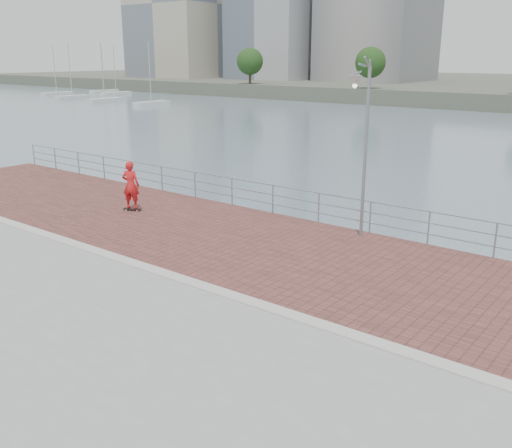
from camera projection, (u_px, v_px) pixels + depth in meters
The scene contains 9 objects.
water at pixel (211, 358), 15.39m from camera, with size 400.00×400.00×0.00m, color slate.
seawall at pixel (40, 414), 11.33m from camera, with size 40.00×24.00×2.00m, color gray.
brick_lane at pixel (288, 252), 17.54m from camera, with size 40.00×6.80×0.02m, color brown.
curb at pixel (209, 288), 14.81m from camera, with size 40.00×0.40×0.06m, color #B7B5AD.
guardrail at pixel (344, 209), 19.91m from camera, with size 39.06×0.06×1.13m.
street_lamp at pixel (361, 119), 17.73m from camera, with size 0.40×1.18×5.54m.
skateboard at pixel (132, 209), 22.20m from camera, with size 0.73×0.47×0.08m.
skateboarder at pixel (131, 185), 21.93m from camera, with size 0.68×0.45×1.86m, color red.
marina at pixel (99, 95), 107.62m from camera, with size 34.97×21.35×9.81m.
Camera 1 is at (9.41, -10.06, 5.86)m, focal length 40.00 mm.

